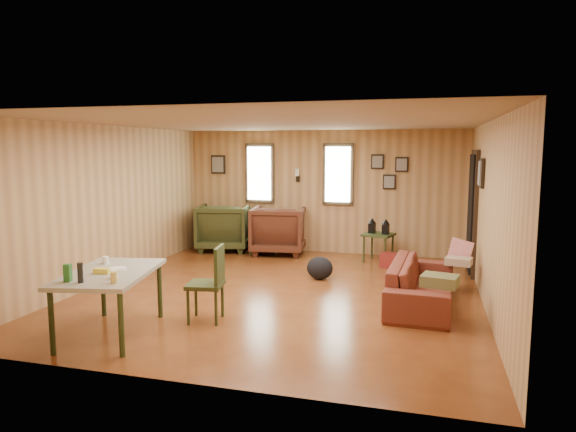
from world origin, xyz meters
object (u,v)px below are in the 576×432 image
object	(u,v)px
side_table	(379,232)
dining_table	(109,277)
end_table	(265,232)
recliner_brown	(279,228)
recliner_green	(224,225)
sofa	(422,276)

from	to	relation	value
side_table	dining_table	size ratio (longest dim) A/B	0.52
end_table	dining_table	size ratio (longest dim) A/B	0.48
end_table	dining_table	bearing A→B (deg)	-93.16
recliner_brown	end_table	world-z (taller)	recliner_brown
recliner_brown	dining_table	size ratio (longest dim) A/B	0.67
side_table	dining_table	world-z (taller)	dining_table
recliner_green	end_table	world-z (taller)	recliner_green
sofa	dining_table	world-z (taller)	dining_table
recliner_green	side_table	xyz separation A→B (m)	(3.12, -0.27, 0.03)
side_table	recliner_green	bearing A→B (deg)	175.12
end_table	dining_table	distance (m)	4.73
sofa	side_table	xyz separation A→B (m)	(-0.80, 2.46, 0.16)
recliner_green	dining_table	size ratio (longest dim) A/B	0.67
recliner_brown	end_table	xyz separation A→B (m)	(-0.27, -0.03, -0.10)
end_table	side_table	world-z (taller)	side_table
recliner_brown	recliner_green	size ratio (longest dim) A/B	1.00
sofa	dining_table	distance (m)	3.88
recliner_green	end_table	xyz separation A→B (m)	(0.89, -0.06, -0.10)
dining_table	side_table	bearing A→B (deg)	49.47
side_table	dining_table	distance (m)	5.15
recliner_brown	sofa	bearing A→B (deg)	128.02
recliner_green	dining_table	distance (m)	4.82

